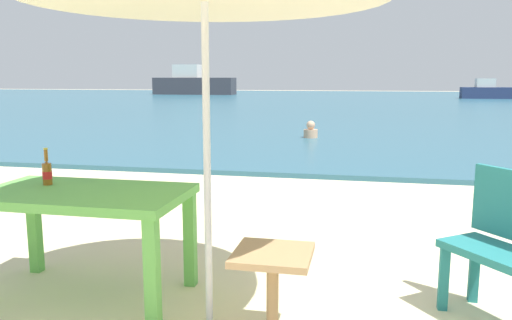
# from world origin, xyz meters

# --- Properties ---
(sea_water) EXTENTS (120.00, 50.00, 0.08)m
(sea_water) POSITION_xyz_m (0.00, 30.00, 0.04)
(sea_water) COLOR #2D6075
(sea_water) RESTS_ON ground_plane
(picnic_table_green) EXTENTS (1.40, 0.80, 0.76)m
(picnic_table_green) POSITION_xyz_m (-1.37, 0.54, 0.65)
(picnic_table_green) COLOR #60B24C
(picnic_table_green) RESTS_ON ground_plane
(beer_bottle_amber) EXTENTS (0.07, 0.07, 0.26)m
(beer_bottle_amber) POSITION_xyz_m (-1.71, 0.67, 0.85)
(beer_bottle_amber) COLOR brown
(beer_bottle_amber) RESTS_ON picnic_table_green
(side_table_wood) EXTENTS (0.44, 0.44, 0.54)m
(side_table_wood) POSITION_xyz_m (0.00, 0.23, 0.35)
(side_table_wood) COLOR #9E7A51
(side_table_wood) RESTS_ON ground_plane
(swimmer_person) EXTENTS (0.34, 0.34, 0.41)m
(swimmer_person) POSITION_xyz_m (-0.74, 9.71, 0.24)
(swimmer_person) COLOR tan
(swimmer_person) RESTS_ON sea_water
(boat_ferry) EXTENTS (7.15, 1.95, 2.60)m
(boat_ferry) POSITION_xyz_m (-14.23, 40.26, 1.01)
(boat_ferry) COLOR #38383F
(boat_ferry) RESTS_ON sea_water
(boat_sailboat) EXTENTS (3.86, 1.05, 1.40)m
(boat_sailboat) POSITION_xyz_m (9.16, 35.84, 0.58)
(boat_sailboat) COLOR navy
(boat_sailboat) RESTS_ON sea_water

